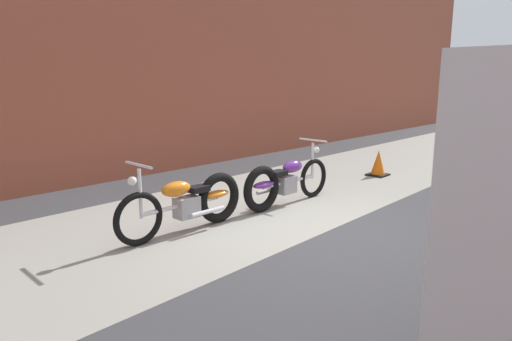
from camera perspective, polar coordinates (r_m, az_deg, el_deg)
name	(u,v)px	position (r m, az deg, el deg)	size (l,w,h in m)	color
ground_plane	(321,234)	(6.06, 8.30, -8.06)	(80.00, 80.00, 0.00)	#38383A
sidewalk_slab	(229,209)	(7.13, -3.42, -4.94)	(36.00, 3.50, 0.01)	gray
brick_building_wall	(105,24)	(9.70, -18.69, 17.32)	(36.00, 0.50, 6.21)	brown
motorcycle_orange	(191,202)	(6.11, -8.26, -4.00)	(2.01, 0.58, 1.03)	black
motorcycle_purple	(283,182)	(7.24, 3.43, -1.47)	(2.01, 0.58, 1.03)	black
traffic_cone	(378,164)	(9.92, 15.35, 0.78)	(0.40, 0.40, 0.55)	orange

